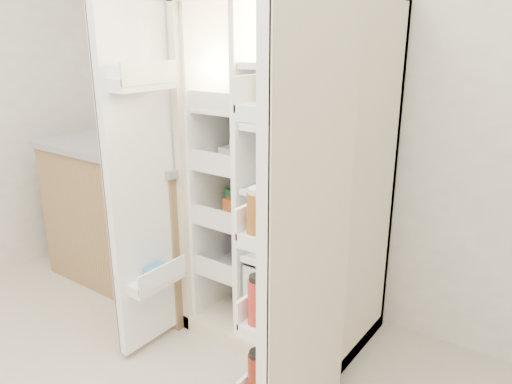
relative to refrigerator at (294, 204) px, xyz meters
The scene contains 5 objects.
wall_back 0.70m from the refrigerator, 90.48° to the left, with size 4.00×0.02×2.70m, color white.
refrigerator is the anchor object (origin of this frame).
freezer_door 0.81m from the refrigerator, 130.48° to the right, with size 0.15×0.40×1.72m.
fridge_door 0.85m from the refrigerator, 56.29° to the right, with size 0.17×0.58×1.72m.
kitchen_counter 1.15m from the refrigerator, behind, with size 1.31×0.70×0.95m.
Camera 1 is at (1.28, -0.47, 1.61)m, focal length 34.00 mm.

